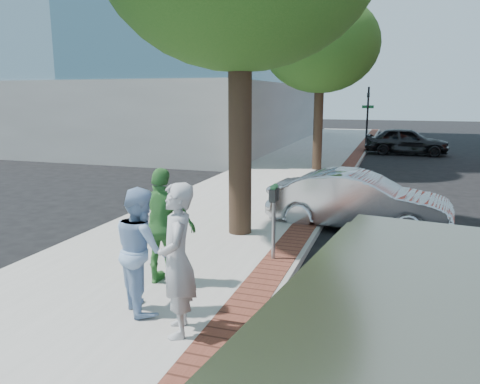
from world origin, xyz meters
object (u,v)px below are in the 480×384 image
at_px(bg_car, 407,141).
at_px(person_gray, 177,260).
at_px(person_green, 163,227).
at_px(sedan_silver, 358,201).
at_px(parking_meter, 274,206).
at_px(person_officer, 141,249).

bearing_deg(bg_car, person_gray, 172.72).
relative_size(person_green, sedan_silver, 0.45).
height_order(parking_meter, person_green, person_green).
bearing_deg(person_green, person_officer, 98.59).
height_order(parking_meter, sedan_silver, parking_meter).
xyz_separation_m(person_officer, bg_car, (3.93, 22.28, -0.30)).
bearing_deg(person_officer, parking_meter, -71.20).
xyz_separation_m(person_gray, bg_car, (3.11, 22.77, -0.40)).
bearing_deg(parking_meter, person_gray, -98.39).
bearing_deg(person_green, person_gray, 122.84).
height_order(person_gray, bg_car, person_gray).
relative_size(parking_meter, person_officer, 0.81).
distance_m(person_gray, sedan_silver, 6.63).
relative_size(person_officer, sedan_silver, 0.42).
height_order(person_officer, bg_car, person_officer).
bearing_deg(person_gray, person_officer, -145.35).
bearing_deg(bg_car, person_green, 169.64).
xyz_separation_m(person_officer, person_green, (-0.16, 0.98, 0.06)).
distance_m(person_green, bg_car, 21.69).
relative_size(person_green, bg_car, 0.44).
bearing_deg(sedan_silver, person_officer, 161.89).
bearing_deg(parking_meter, bg_car, 82.31).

